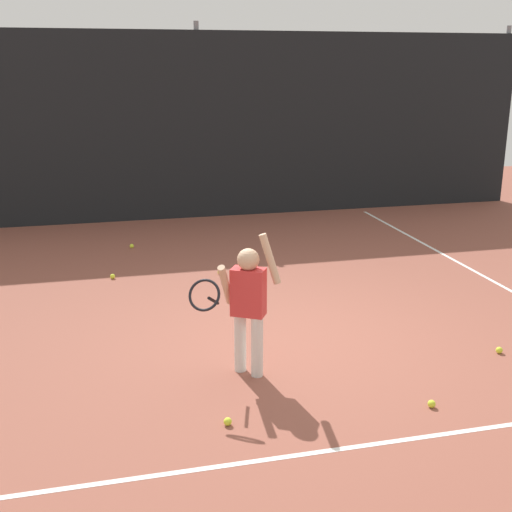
% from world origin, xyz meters
% --- Properties ---
extents(ground_plane, '(20.00, 20.00, 0.00)m').
position_xyz_m(ground_plane, '(0.00, 0.00, 0.00)').
color(ground_plane, brown).
extents(court_line_baseline, '(9.00, 0.05, 0.00)m').
position_xyz_m(court_line_baseline, '(0.00, -2.03, 0.00)').
color(court_line_baseline, white).
rests_on(court_line_baseline, ground).
extents(court_line_sideline, '(0.05, 9.00, 0.00)m').
position_xyz_m(court_line_sideline, '(3.16, 1.00, 0.00)').
color(court_line_sideline, white).
rests_on(court_line_sideline, ground).
extents(back_fence_windscreen, '(12.69, 0.08, 3.33)m').
position_xyz_m(back_fence_windscreen, '(0.00, 5.85, 1.67)').
color(back_fence_windscreen, black).
rests_on(back_fence_windscreen, ground).
extents(fence_post_1, '(0.09, 0.09, 3.48)m').
position_xyz_m(fence_post_1, '(0.00, 5.91, 1.74)').
color(fence_post_1, slate).
rests_on(fence_post_1, ground).
extents(fence_post_2, '(0.09, 0.09, 3.48)m').
position_xyz_m(fence_post_2, '(6.19, 5.91, 1.74)').
color(fence_post_2, slate).
rests_on(fence_post_2, ground).
extents(tennis_player, '(0.88, 0.54, 1.35)m').
position_xyz_m(tennis_player, '(-0.61, -0.66, 0.73)').
color(tennis_player, silver).
rests_on(tennis_player, ground).
extents(tennis_ball_0, '(0.07, 0.07, 0.07)m').
position_xyz_m(tennis_ball_0, '(0.75, -1.63, 0.03)').
color(tennis_ball_0, '#CCE033').
rests_on(tennis_ball_0, ground).
extents(tennis_ball_1, '(0.07, 0.07, 0.07)m').
position_xyz_m(tennis_ball_1, '(-0.96, -1.50, 0.03)').
color(tennis_ball_1, '#CCE033').
rests_on(tennis_ball_1, ground).
extents(tennis_ball_2, '(0.07, 0.07, 0.07)m').
position_xyz_m(tennis_ball_2, '(-1.74, 2.47, 0.03)').
color(tennis_ball_2, '#CCE033').
rests_on(tennis_ball_2, ground).
extents(tennis_ball_3, '(0.07, 0.07, 0.07)m').
position_xyz_m(tennis_ball_3, '(-0.31, 2.31, 0.03)').
color(tennis_ball_3, '#CCE033').
rests_on(tennis_ball_3, ground).
extents(tennis_ball_5, '(0.07, 0.07, 0.07)m').
position_xyz_m(tennis_ball_5, '(1.93, -0.82, 0.03)').
color(tennis_ball_5, '#CCE033').
rests_on(tennis_ball_5, ground).
extents(tennis_ball_6, '(0.07, 0.07, 0.07)m').
position_xyz_m(tennis_ball_6, '(-1.40, 3.94, 0.03)').
color(tennis_ball_6, '#CCE033').
rests_on(tennis_ball_6, ground).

